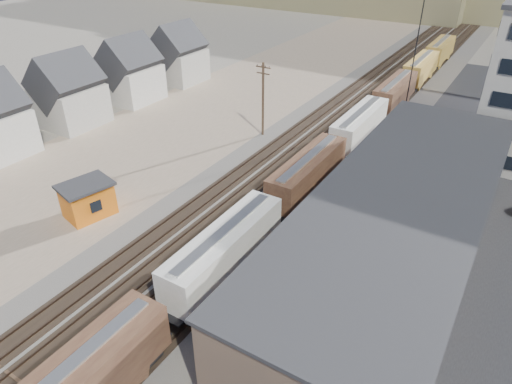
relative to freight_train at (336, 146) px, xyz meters
The scene contains 10 objects.
ballast_bed 12.66m from the freight_train, 107.91° to the left, with size 18.00×200.00×0.06m, color #4C4742.
dirt_yard 24.03m from the freight_train, behind, with size 24.00×180.00×0.03m, color #7F6D57.
asphalt_lot 18.69m from the freight_train, 10.10° to the right, with size 26.00×120.00×0.04m, color #232326.
rail_tracks 12.82m from the freight_train, 110.30° to the left, with size 11.40×200.00×0.24m.
freight_train is the anchor object (origin of this frame).
warehouse 17.35m from the freight_train, 49.82° to the right, with size 12.40×40.40×7.25m.
utility_pole_north 13.10m from the freight_train, 163.01° to the left, with size 2.20×0.32×10.00m.
radio_mast 22.77m from the freight_train, 84.23° to the left, with size 1.20×0.16×18.00m.
townhouse_row 40.08m from the freight_train, 160.69° to the right, with size 8.15×68.16×10.47m.
maintenance_shed 28.10m from the freight_train, 127.14° to the right, with size 4.88×5.68×3.59m.
Camera 1 is at (21.21, -8.07, 25.81)m, focal length 32.00 mm.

